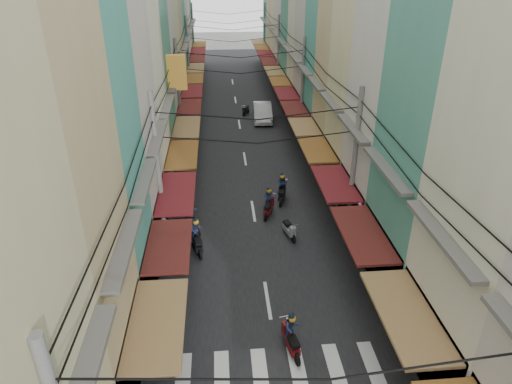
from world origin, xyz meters
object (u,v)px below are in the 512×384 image
white_car (262,120)px  traffic_sign (359,216)px  market_umbrella (455,295)px  bicycle (404,306)px

white_car → traffic_sign: 22.36m
white_car → market_umbrella: (4.61, -27.89, 2.14)m
white_car → market_umbrella: 28.35m
bicycle → market_umbrella: size_ratio=0.62×
bicycle → traffic_sign: 4.66m
white_car → bicycle: (3.68, -25.97, 0.00)m
market_umbrella → traffic_sign: traffic_sign is taller
market_umbrella → white_car: bearing=99.4°
white_car → bicycle: bearing=-79.3°
bicycle → white_car: bearing=27.2°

